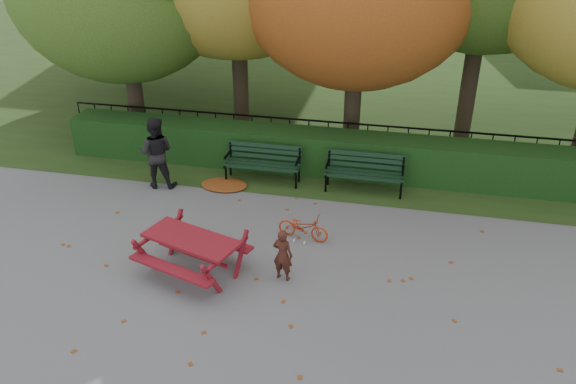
% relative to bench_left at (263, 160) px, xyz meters
% --- Properties ---
extents(ground, '(90.00, 90.00, 0.00)m').
position_rel_bench_left_xyz_m(ground, '(1.30, -3.70, -0.52)').
color(ground, slate).
rests_on(ground, ground).
extents(grass_strip, '(90.00, 90.00, 0.00)m').
position_rel_bench_left_xyz_m(grass_strip, '(1.30, 10.30, -0.51)').
color(grass_strip, '#223717').
rests_on(grass_strip, ground).
extents(hedge, '(13.00, 0.90, 1.00)m').
position_rel_bench_left_xyz_m(hedge, '(1.30, 0.80, -0.02)').
color(hedge, black).
rests_on(hedge, ground).
extents(iron_fence, '(14.00, 0.04, 1.02)m').
position_rel_bench_left_xyz_m(iron_fence, '(1.30, 1.60, 0.02)').
color(iron_fence, black).
rests_on(iron_fence, ground).
extents(bench_left, '(1.80, 0.57, 0.88)m').
position_rel_bench_left_xyz_m(bench_left, '(0.00, 0.00, 0.00)').
color(bench_left, black).
rests_on(bench_left, ground).
extents(bench_right, '(1.80, 0.57, 0.88)m').
position_rel_bench_left_xyz_m(bench_right, '(2.40, 0.00, 0.00)').
color(bench_right, black).
rests_on(bench_right, ground).
extents(picnic_table, '(2.08, 1.86, 0.84)m').
position_rel_bench_left_xyz_m(picnic_table, '(-0.31, -3.87, 0.06)').
color(picnic_table, maroon).
rests_on(picnic_table, ground).
extents(leaf_pile, '(1.11, 0.77, 0.08)m').
position_rel_bench_left_xyz_m(leaf_pile, '(-0.83, -0.51, -0.48)').
color(leaf_pile, maroon).
rests_on(leaf_pile, ground).
extents(leaf_scatter, '(9.00, 5.70, 0.01)m').
position_rel_bench_left_xyz_m(leaf_scatter, '(1.30, -3.40, -0.51)').
color(leaf_scatter, maroon).
rests_on(leaf_scatter, ground).
extents(child, '(0.40, 0.30, 1.00)m').
position_rel_bench_left_xyz_m(child, '(1.31, -3.71, -0.02)').
color(child, '#3E1B14').
rests_on(child, ground).
extents(adult, '(0.92, 0.77, 1.70)m').
position_rel_bench_left_xyz_m(adult, '(-2.32, -0.80, 0.33)').
color(adult, black).
rests_on(adult, ground).
extents(bicycle, '(1.08, 0.52, 0.55)m').
position_rel_bench_left_xyz_m(bicycle, '(1.42, -2.35, -0.25)').
color(bicycle, '#B93311').
rests_on(bicycle, ground).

